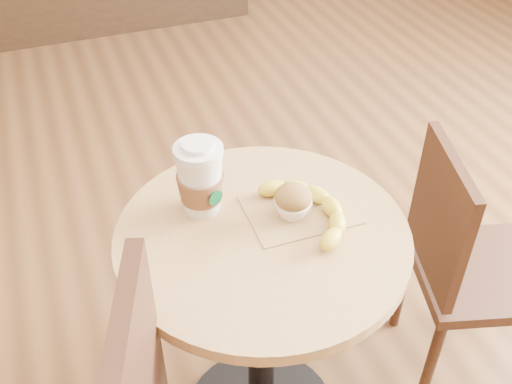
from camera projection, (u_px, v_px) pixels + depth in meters
cafe_table at (262, 304)px, 1.45m from camera, size 0.64×0.64×0.75m
chair_right at (464, 263)px, 1.65m from camera, size 0.44×0.44×0.80m
kraft_bag at (300, 210)px, 1.35m from camera, size 0.24×0.18×0.00m
coffee_cup at (200, 180)px, 1.30m from camera, size 0.11×0.11×0.18m
muffin at (293, 201)px, 1.31m from camera, size 0.09×0.09×0.08m
banana at (310, 210)px, 1.32m from camera, size 0.21×0.29×0.04m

